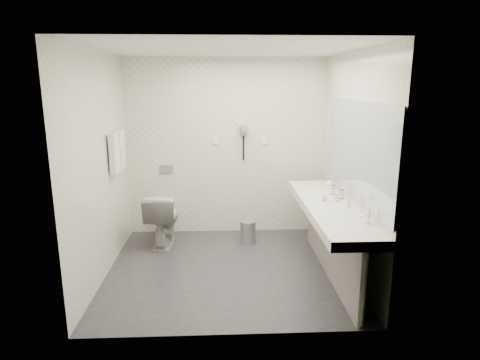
{
  "coord_description": "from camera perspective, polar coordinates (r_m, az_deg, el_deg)",
  "views": [
    {
      "loc": [
        -0.06,
        -4.49,
        2.16
      ],
      "look_at": [
        0.15,
        0.15,
        1.05
      ],
      "focal_mm": 30.73,
      "sensor_mm": 36.0,
      "label": 1
    }
  ],
  "objects": [
    {
      "name": "vanity_counter",
      "position": [
        4.66,
        12.3,
        -3.87
      ],
      "size": [
        0.55,
        2.2,
        0.1
      ],
      "primitive_type": "cube",
      "color": "white",
      "rests_on": "floor"
    },
    {
      "name": "vanity_panel",
      "position": [
        4.81,
        12.34,
        -8.7
      ],
      "size": [
        0.03,
        2.15,
        0.75
      ],
      "primitive_type": "cube",
      "color": "gray",
      "rests_on": "floor"
    },
    {
      "name": "glass_left",
      "position": [
        4.87,
        13.93,
        -1.95
      ],
      "size": [
        0.07,
        0.07,
        0.1
      ],
      "primitive_type": "cylinder",
      "rotation": [
        0.0,
        0.0,
        -0.2
      ],
      "color": "silver",
      "rests_on": "vanity_counter"
    },
    {
      "name": "soap_bottle_a",
      "position": [
        4.75,
        13.21,
        -2.36
      ],
      "size": [
        0.06,
        0.06,
        0.09
      ],
      "primitive_type": "imported",
      "rotation": [
        0.0,
        0.0,
        0.77
      ],
      "color": "beige",
      "rests_on": "vanity_counter"
    },
    {
      "name": "mirror",
      "position": [
        4.59,
        15.85,
        4.01
      ],
      "size": [
        0.02,
        2.2,
        1.05
      ],
      "primitive_type": "cube",
      "color": "#B2BCC6",
      "rests_on": "wall_right"
    },
    {
      "name": "vanity_post_near",
      "position": [
        3.91,
        16.74,
        -14.33
      ],
      "size": [
        0.06,
        0.06,
        0.75
      ],
      "primitive_type": "cylinder",
      "color": "silver",
      "rests_on": "floor"
    },
    {
      "name": "towel_near",
      "position": [
        5.13,
        -17.02,
        3.54
      ],
      "size": [
        0.07,
        0.24,
        0.48
      ],
      "primitive_type": "cube",
      "color": "white",
      "rests_on": "towel_rail"
    },
    {
      "name": "vanity_post_far",
      "position": [
        5.76,
        10.01,
        -4.83
      ],
      "size": [
        0.06,
        0.06,
        0.75
      ],
      "primitive_type": "cylinder",
      "color": "silver",
      "rests_on": "floor"
    },
    {
      "name": "bin_lid",
      "position": [
        5.63,
        1.1,
        -5.78
      ],
      "size": [
        0.21,
        0.21,
        0.02
      ],
      "primitive_type": "cylinder",
      "color": "#B2B5BA",
      "rests_on": "pedal_bin"
    },
    {
      "name": "faucet_near",
      "position": [
        4.09,
        17.35,
        -4.79
      ],
      "size": [
        0.04,
        0.04,
        0.15
      ],
      "primitive_type": "cylinder",
      "color": "silver",
      "rests_on": "vanity_counter"
    },
    {
      "name": "floor",
      "position": [
        4.99,
        -1.68,
        -12.25
      ],
      "size": [
        2.8,
        2.8,
        0.0
      ],
      "primitive_type": "plane",
      "color": "#2D2C33",
      "rests_on": "ground"
    },
    {
      "name": "wall_back",
      "position": [
        5.86,
        -1.98,
        4.5
      ],
      "size": [
        2.8,
        0.0,
        2.8
      ],
      "primitive_type": "plane",
      "rotation": [
        1.57,
        0.0,
        0.0
      ],
      "color": "silver",
      "rests_on": "floor"
    },
    {
      "name": "dryer_cradle",
      "position": [
        5.81,
        0.48,
        6.91
      ],
      "size": [
        0.1,
        0.04,
        0.14
      ],
      "primitive_type": "cube",
      "color": "gray",
      "rests_on": "wall_back"
    },
    {
      "name": "basin_far",
      "position": [
        5.25,
        10.54,
        -1.41
      ],
      "size": [
        0.4,
        0.31,
        0.05
      ],
      "primitive_type": "ellipsoid",
      "color": "white",
      "rests_on": "vanity_counter"
    },
    {
      "name": "soap_bottle_b",
      "position": [
        4.76,
        11.61,
        -2.32
      ],
      "size": [
        0.09,
        0.09,
        0.08
      ],
      "primitive_type": "imported",
      "rotation": [
        0.0,
        0.0,
        -0.8
      ],
      "color": "beige",
      "rests_on": "vanity_counter"
    },
    {
      "name": "pedal_bin",
      "position": [
        5.68,
        1.09,
        -7.28
      ],
      "size": [
        0.28,
        0.28,
        0.3
      ],
      "primitive_type": "cylinder",
      "rotation": [
        0.0,
        0.0,
        0.39
      ],
      "color": "#B2B5BA",
      "rests_on": "floor"
    },
    {
      "name": "dryer_cord",
      "position": [
        5.83,
        0.49,
        4.45
      ],
      "size": [
        0.02,
        0.02,
        0.35
      ],
      "primitive_type": "cylinder",
      "color": "black",
      "rests_on": "dryer_cradle"
    },
    {
      "name": "towel_far",
      "position": [
        5.4,
        -16.31,
        4.05
      ],
      "size": [
        0.07,
        0.24,
        0.48
      ],
      "primitive_type": "cube",
      "color": "white",
      "rests_on": "towel_rail"
    },
    {
      "name": "toilet",
      "position": [
        5.68,
        -10.64,
        -5.26
      ],
      "size": [
        0.45,
        0.74,
        0.73
      ],
      "primitive_type": "imported",
      "rotation": [
        0.0,
        0.0,
        3.07
      ],
      "color": "white",
      "rests_on": "floor"
    },
    {
      "name": "ceiling",
      "position": [
        4.51,
        -1.91,
        17.75
      ],
      "size": [
        2.8,
        2.8,
        0.0
      ],
      "primitive_type": "plane",
      "rotation": [
        3.14,
        0.0,
        0.0
      ],
      "color": "white",
      "rests_on": "wall_back"
    },
    {
      "name": "soap_bottle_c",
      "position": [
        4.56,
        14.89,
        -3.04
      ],
      "size": [
        0.05,
        0.05,
        0.11
      ],
      "primitive_type": "imported",
      "rotation": [
        0.0,
        0.0,
        -0.42
      ],
      "color": "beige",
      "rests_on": "vanity_counter"
    },
    {
      "name": "towel_rail",
      "position": [
        5.24,
        -16.92,
        6.17
      ],
      "size": [
        0.02,
        0.62,
        0.02
      ],
      "primitive_type": "cylinder",
      "rotation": [
        1.57,
        0.0,
        0.0
      ],
      "color": "silver",
      "rests_on": "wall_left"
    },
    {
      "name": "dryer_barrel",
      "position": [
        5.74,
        0.52,
        7.13
      ],
      "size": [
        0.08,
        0.14,
        0.08
      ],
      "primitive_type": "cylinder",
      "rotation": [
        1.57,
        0.0,
        0.0
      ],
      "color": "gray",
      "rests_on": "dryer_cradle"
    },
    {
      "name": "basin_near",
      "position": [
        4.05,
        14.65,
        -6.1
      ],
      "size": [
        0.4,
        0.31,
        0.05
      ],
      "primitive_type": "ellipsoid",
      "color": "white",
      "rests_on": "vanity_counter"
    },
    {
      "name": "switch_plate_a",
      "position": [
        5.84,
        -3.47,
        5.43
      ],
      "size": [
        0.09,
        0.02,
        0.09
      ],
      "primitive_type": "cube",
      "color": "white",
      "rests_on": "wall_back"
    },
    {
      "name": "glass_right",
      "position": [
        5.05,
        12.86,
        -1.35
      ],
      "size": [
        0.07,
        0.07,
        0.1
      ],
      "primitive_type": "cylinder",
      "rotation": [
        0.0,
        0.0,
        -0.37
      ],
      "color": "silver",
      "rests_on": "vanity_counter"
    },
    {
      "name": "switch_plate_b",
      "position": [
        5.87,
        3.41,
        5.48
      ],
      "size": [
        0.09,
        0.02,
        0.09
      ],
      "primitive_type": "cube",
      "color": "white",
      "rests_on": "wall_back"
    },
    {
      "name": "wall_front",
      "position": [
        3.32,
        -1.44,
        -2.48
      ],
      "size": [
        2.8,
        0.0,
        2.8
      ],
      "primitive_type": "plane",
      "rotation": [
        -1.57,
        0.0,
        0.0
      ],
      "color": "silver",
      "rests_on": "floor"
    },
    {
      "name": "wall_left",
      "position": [
        4.78,
        -18.84,
        1.72
      ],
      "size": [
        0.0,
        2.6,
        2.6
      ],
      "primitive_type": "plane",
      "rotation": [
        1.57,
        0.0,
        1.57
      ],
      "color": "silver",
      "rests_on": "floor"
    },
    {
      "name": "wall_right",
      "position": [
        4.81,
        15.13,
        2.06
      ],
      "size": [
        0.0,
        2.6,
        2.6
      ],
      "primitive_type": "plane",
      "rotation": [
        1.57,
        0.0,
        -1.57
      ],
      "color": "silver",
      "rests_on": "floor"
    },
    {
      "name": "faucet_far",
      "position": [
        5.28,
        12.64,
        -0.43
      ],
      "size": [
        0.04,
        0.04,
        0.15
      ],
      "primitive_type": "cylinder",
      "color": "silver",
      "rests_on": "vanity_counter"
    },
    {
      "name": "flush_plate",
      "position": [
        5.96,
        -10.17,
        1.5
      ],
      "size": [
        0.18,
        0.02,
        0.12
      ],
      "primitive_type": "cube",
      "color": "#B2B5BA",
      "rests_on": "wall_back"
    }
  ]
}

